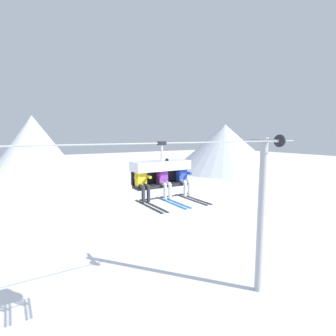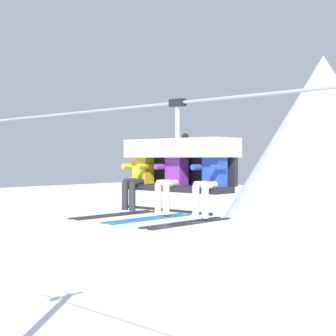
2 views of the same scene
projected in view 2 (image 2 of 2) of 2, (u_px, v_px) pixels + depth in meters
mountain_peak_west at (323, 139)px, 54.12m from camera, size 21.05×21.05×17.49m
lift_cable at (124, 108)px, 9.20m from camera, size 16.76×0.05×0.05m
chairlift_chair at (180, 157)px, 8.40m from camera, size 1.98×0.74×1.80m
skier_yellow at (138, 174)px, 8.77m from camera, size 0.46×1.70×1.23m
skier_purple at (172, 174)px, 8.25m from camera, size 0.48×1.70×1.34m
skier_blue at (209, 176)px, 7.71m from camera, size 0.46×1.70×1.23m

